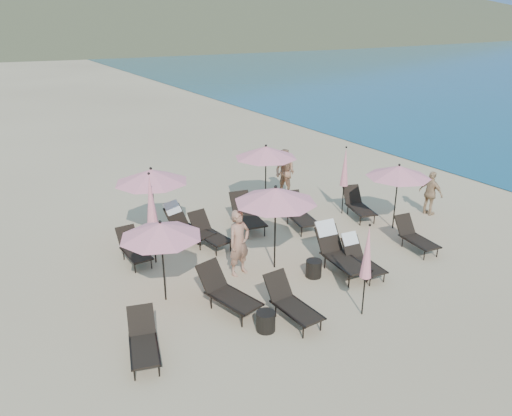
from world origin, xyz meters
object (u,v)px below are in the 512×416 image
umbrella_closed_1 (345,167)px  umbrella_open_1 (276,195)px  lounger_5 (415,236)px  lounger_7 (209,232)px  umbrella_open_4 (266,152)px  lounger_4 (360,257)px  umbrella_open_2 (399,171)px  lounger_3 (338,250)px  lounger_11 (358,205)px  umbrella_open_0 (161,230)px  side_table_1 (314,269)px  lounger_1 (227,291)px  lounger_9 (247,214)px  beachgoer_c (431,193)px  lounger_2 (291,302)px  umbrella_open_3 (151,176)px  lounger_8 (186,224)px  beachgoer_b (285,173)px  beachgoer_a (239,243)px  umbrella_closed_0 (367,253)px  umbrella_closed_2 (151,201)px  side_table_0 (266,321)px  lounger_0 (143,340)px  lounger_6 (133,248)px  lounger_10 (299,213)px

umbrella_closed_1 → umbrella_open_1: bearing=-153.0°
lounger_5 → lounger_7: (-5.21, 3.39, 0.02)m
umbrella_open_1 → umbrella_open_4: size_ratio=1.01×
lounger_4 → umbrella_open_2: 3.74m
umbrella_open_4 → lounger_3: bearing=-98.3°
lounger_11 → umbrella_open_0: bearing=-151.2°
lounger_4 → side_table_1: lounger_4 is taller
lounger_1 → lounger_9: lounger_9 is taller
lounger_4 → beachgoer_c: 5.32m
lounger_9 → lounger_11: (3.83, -1.11, -0.05)m
lounger_2 → umbrella_open_0: (-2.21, 2.27, 1.46)m
umbrella_open_0 → umbrella_open_3: bearing=73.5°
lounger_8 → beachgoer_b: (4.96, 1.86, 0.38)m
side_table_1 → beachgoer_a: 2.13m
umbrella_closed_0 → umbrella_closed_2: (-3.28, 5.01, 0.26)m
lounger_9 → umbrella_open_4: 2.49m
umbrella_open_3 → umbrella_closed_2: bearing=-110.7°
lounger_2 → lounger_4: size_ratio=1.06×
lounger_2 → side_table_0: 0.78m
lounger_1 → umbrella_open_3: 4.86m
lounger_1 → side_table_1: 2.76m
lounger_0 → lounger_6: lounger_6 is taller
umbrella_open_2 → beachgoer_c: 2.30m
lounger_5 → beachgoer_b: beachgoer_b is taller
lounger_8 → umbrella_open_4: bearing=-3.8°
umbrella_closed_0 → lounger_8: bearing=107.5°
lounger_9 → lounger_11: size_ratio=1.09×
lounger_8 → lounger_3: bearing=-73.8°
side_table_1 → beachgoer_c: 6.41m
lounger_4 → beachgoer_b: beachgoer_b is taller
lounger_10 → umbrella_closed_2: (-5.02, -0.05, 1.40)m
lounger_2 → umbrella_open_3: (-1.19, 5.70, 1.68)m
lounger_3 → umbrella_closed_1: 4.36m
lounger_3 → umbrella_closed_0: bearing=-108.8°
lounger_9 → beachgoer_c: beachgoer_c is taller
lounger_4 → umbrella_open_0: umbrella_open_0 is taller
lounger_6 → umbrella_open_3: (1.03, 1.01, 1.71)m
umbrella_open_4 → side_table_0: size_ratio=5.23×
lounger_2 → lounger_5: lounger_2 is taller
lounger_3 → lounger_8: lounger_3 is taller
beachgoer_c → lounger_9: bearing=63.4°
beachgoer_b → umbrella_open_2: bearing=-4.1°
lounger_1 → umbrella_open_3: (-0.11, 4.57, 1.65)m
umbrella_open_3 → side_table_0: size_ratio=5.24×
umbrella_closed_0 → umbrella_closed_2: 6.00m
lounger_3 → lounger_7: 4.01m
side_table_1 → umbrella_closed_1: bearing=41.0°
umbrella_open_1 → umbrella_closed_2: (-2.76, 1.98, -0.27)m
lounger_1 → umbrella_open_4: (4.28, 5.16, 1.65)m
lounger_1 → umbrella_open_4: 6.91m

